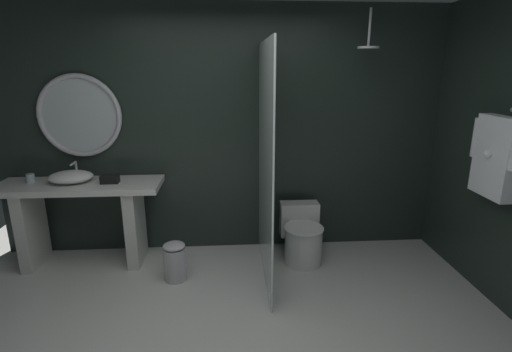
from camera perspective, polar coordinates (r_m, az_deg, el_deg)
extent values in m
cube|color=#1E2823|center=(4.18, -4.54, 6.42)|extent=(4.80, 0.10, 2.60)
cube|color=#1E2823|center=(3.84, 33.14, 3.03)|extent=(0.10, 2.47, 2.60)
cube|color=silver|center=(4.24, -24.65, -1.34)|extent=(1.61, 0.53, 0.06)
cube|color=silver|center=(4.58, -30.14, -6.58)|extent=(0.11, 0.45, 0.81)
cube|color=silver|center=(4.22, -17.33, -6.87)|extent=(0.11, 0.45, 0.81)
ellipsoid|color=white|center=(4.27, -25.61, -0.11)|extent=(0.43, 0.35, 0.12)
cylinder|color=#B7B7BC|center=(4.40, -24.92, 0.86)|extent=(0.02, 0.02, 0.18)
cylinder|color=#B7B7BC|center=(4.33, -25.33, 1.66)|extent=(0.02, 0.13, 0.02)
cylinder|color=silver|center=(4.46, -30.26, -0.29)|extent=(0.08, 0.08, 0.09)
cube|color=black|center=(4.10, -20.72, -0.42)|extent=(0.17, 0.11, 0.08)
torus|color=#B7B7BC|center=(4.34, -24.54, 8.06)|extent=(0.84, 0.05, 0.84)
cylinder|color=#B2BCC1|center=(4.35, -24.50, 8.08)|extent=(0.76, 0.01, 0.76)
cube|color=silver|center=(3.55, 1.38, 1.47)|extent=(0.02, 1.30, 2.20)
cylinder|color=#B7B7BC|center=(3.98, 16.40, 20.28)|extent=(0.02, 0.02, 0.34)
cylinder|color=#B7B7BC|center=(3.97, 16.19, 17.71)|extent=(0.20, 0.20, 0.02)
cube|color=white|center=(3.71, 31.85, 2.37)|extent=(0.12, 0.43, 0.67)
cylinder|color=white|center=(3.88, 30.11, 4.93)|extent=(0.12, 0.12, 0.34)
sphere|color=white|center=(3.67, 30.97, 2.89)|extent=(0.07, 0.07, 0.07)
cylinder|color=white|center=(4.10, 6.98, -10.16)|extent=(0.38, 0.38, 0.39)
ellipsoid|color=white|center=(4.01, 7.08, -7.55)|extent=(0.40, 0.44, 0.02)
cube|color=white|center=(4.27, 6.36, -6.27)|extent=(0.41, 0.18, 0.37)
cylinder|color=#B7B7BC|center=(3.87, -11.82, -12.56)|extent=(0.21, 0.21, 0.33)
ellipsoid|color=#B7B7BC|center=(3.78, -11.99, -10.04)|extent=(0.21, 0.21, 0.06)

